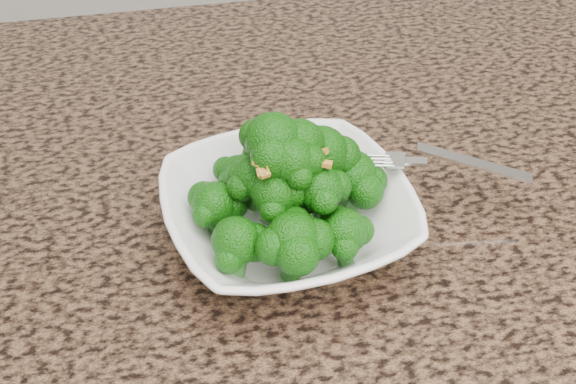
{
  "coord_description": "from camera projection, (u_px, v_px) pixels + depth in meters",
  "views": [
    {
      "loc": [
        -0.13,
        -0.08,
        1.32
      ],
      "look_at": [
        -0.04,
        0.36,
        0.95
      ],
      "focal_mm": 45.0,
      "sensor_mm": 36.0,
      "label": 1
    }
  ],
  "objects": [
    {
      "name": "garlic_topping",
      "position": [
        288.0,
        110.0,
        0.53
      ],
      "size": [
        0.11,
        0.11,
        0.01
      ],
      "primitive_type": null,
      "color": "gold",
      "rests_on": "broccoli_pile"
    },
    {
      "name": "fork",
      "position": [
        419.0,
        161.0,
        0.61
      ],
      "size": [
        0.17,
        0.09,
        0.01
      ],
      "primitive_type": null,
      "rotation": [
        0.0,
        0.0,
        -0.38
      ],
      "color": "silver",
      "rests_on": "bowl"
    },
    {
      "name": "granite_counter",
      "position": [
        353.0,
        290.0,
        0.59
      ],
      "size": [
        1.64,
        1.04,
        0.03
      ],
      "primitive_type": "cube",
      "color": "brown",
      "rests_on": "cabinet"
    },
    {
      "name": "bowl",
      "position": [
        288.0,
        215.0,
        0.6
      ],
      "size": [
        0.23,
        0.23,
        0.05
      ],
      "primitive_type": "imported",
      "rotation": [
        0.0,
        0.0,
        0.14
      ],
      "color": "white",
      "rests_on": "granite_counter"
    },
    {
      "name": "broccoli_pile",
      "position": [
        288.0,
        155.0,
        0.56
      ],
      "size": [
        0.18,
        0.18,
        0.08
      ],
      "primitive_type": null,
      "color": "#135D0A",
      "rests_on": "bowl"
    }
  ]
}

